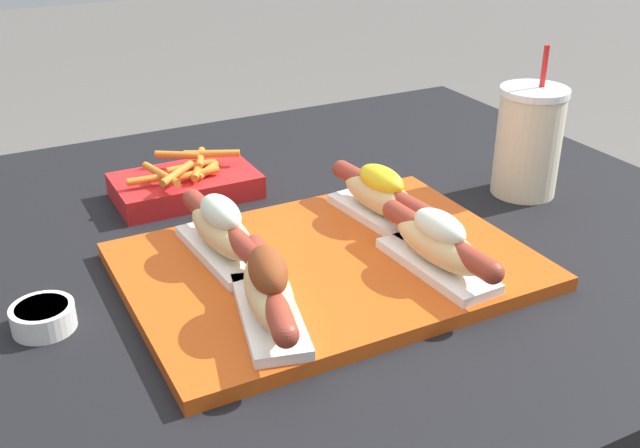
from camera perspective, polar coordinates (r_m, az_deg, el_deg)
patio_table at (r=1.22m, az=-1.28°, el=-15.12°), size 1.19×0.99×0.69m
serving_tray at (r=0.92m, az=0.58°, el=-3.23°), size 0.48×0.35×0.02m
hot_dog_0 at (r=0.79m, az=-3.94°, el=-5.04°), size 0.10×0.20×0.08m
hot_dog_1 at (r=0.89m, az=9.00°, el=-1.51°), size 0.07×0.21×0.07m
hot_dog_2 at (r=0.92m, az=-7.50°, el=-0.46°), size 0.07×0.21×0.08m
hot_dog_3 at (r=1.01m, az=4.63°, el=2.21°), size 0.08×0.21×0.08m
sauce_bowl at (r=0.87m, az=-20.35°, el=-6.59°), size 0.07×0.07×0.03m
drink_cup at (r=1.15m, az=15.60°, el=6.08°), size 0.10×0.10×0.22m
fries_basket at (r=1.14m, az=-10.19°, el=3.01°), size 0.21×0.13×0.06m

